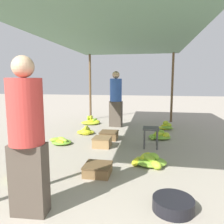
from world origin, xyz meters
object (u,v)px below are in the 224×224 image
Objects in this scene: vendor_foreground at (27,135)px; basin_black at (173,204)px; banana_pile_right_2 at (166,126)px; shopper_walking_mid at (116,98)px; crate_mid at (109,135)px; banana_pile_right_1 at (161,136)px; crate_near at (98,169)px; banana_pile_left_3 at (91,121)px; banana_pile_left_0 at (61,141)px; banana_pile_left_2 at (85,131)px; banana_pile_right_0 at (149,160)px; crate_far at (102,142)px; banana_pile_left_1 at (21,173)px; stool at (151,132)px.

vendor_foreground reaches higher than basin_black.
shopper_walking_mid is at bearing 174.62° from banana_pile_right_2.
vendor_foreground is at bearing -94.81° from crate_mid.
banana_pile_right_1 is 1.60× the size of crate_near.
banana_pile_right_1 is 0.38× the size of shopper_walking_mid.
banana_pile_left_3 is at bearing 170.97° from banana_pile_right_2.
shopper_walking_mid reaches higher than crate_near.
banana_pile_left_0 is 1.88m from crate_near.
banana_pile_right_1 is (2.01, -0.11, -0.01)m from banana_pile_left_2.
banana_pile_right_0 is 3.31m from shopper_walking_mid.
banana_pile_right_1 is 1.39× the size of banana_pile_right_2.
vendor_foreground is 4.70m from shopper_walking_mid.
banana_pile_left_0 is at bearing -104.93° from banana_pile_left_2.
shopper_walking_mid reaches higher than vendor_foreground.
crate_far is at bearing -0.81° from banana_pile_left_0.
banana_pile_left_2 is at bearing 121.84° from basin_black.
crate_mid is at bearing 85.19° from vendor_foreground.
banana_pile_left_2 reaches higher than banana_pile_left_1.
banana_pile_right_1 is 1.31m from crate_mid.
banana_pile_right_1 is 1.61m from crate_far.
banana_pile_left_1 is 1.92m from crate_far.
stool is at bearing 96.31° from basin_black.
banana_pile_right_2 is (2.49, 2.01, 0.02)m from banana_pile_left_0.
banana_pile_left_3 is at bearing 110.82° from crate_far.
banana_pile_right_0 is (-0.29, 1.34, 0.00)m from basin_black.
shopper_walking_mid is (-1.35, 4.36, 0.83)m from basin_black.
shopper_walking_mid is at bearing 137.37° from banana_pile_right_1.
basin_black is 1.31m from crate_near.
banana_pile_right_0 is at bearing 24.26° from banana_pile_left_1.
banana_pile_left_0 is at bearing 106.21° from vendor_foreground.
banana_pile_left_0 is 1.06× the size of banana_pile_right_2.
banana_pile_right_0 is 1.33m from crate_far.
stool reaches higher than crate_mid.
banana_pile_left_3 is 0.97× the size of banana_pile_right_1.
banana_pile_left_1 is 2.08m from banana_pile_right_0.
crate_near is at bearing -49.47° from banana_pile_left_0.
banana_pile_left_2 is at bearing 176.76° from banana_pile_right_1.
banana_pile_left_0 is 2.50m from shopper_walking_mid.
banana_pile_right_2 reaches higher than crate_far.
crate_mid is at bearing -87.39° from shopper_walking_mid.
banana_pile_left_1 is (-1.93, -1.84, -0.29)m from stool.
banana_pile_right_2 reaches higher than banana_pile_right_1.
banana_pile_right_1 reaches higher than basin_black.
banana_pile_right_1 is at bearing -100.73° from banana_pile_right_2.
crate_mid is at bearing 96.02° from crate_near.
banana_pile_right_0 is 1.43× the size of crate_mid.
stool is at bearing -27.30° from crate_mid.
basin_black is 2.24m from banana_pile_left_1.
crate_mid is (-1.28, -0.28, 0.02)m from banana_pile_right_1.
banana_pile_left_2 is at bearing 75.07° from banana_pile_left_0.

